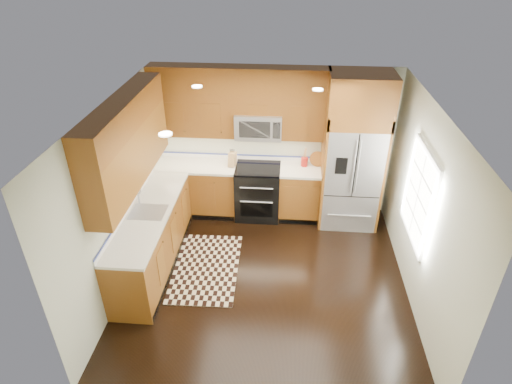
# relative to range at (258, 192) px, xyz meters

# --- Properties ---
(ground) EXTENTS (4.00, 4.00, 0.00)m
(ground) POSITION_rel_range_xyz_m (0.25, -1.67, -0.47)
(ground) COLOR black
(ground) RESTS_ON ground
(wall_back) EXTENTS (4.00, 0.02, 2.60)m
(wall_back) POSITION_rel_range_xyz_m (0.25, 0.33, 0.83)
(wall_back) COLOR beige
(wall_back) RESTS_ON ground
(wall_left) EXTENTS (0.02, 4.00, 2.60)m
(wall_left) POSITION_rel_range_xyz_m (-1.75, -1.67, 0.83)
(wall_left) COLOR beige
(wall_left) RESTS_ON ground
(wall_right) EXTENTS (0.02, 4.00, 2.60)m
(wall_right) POSITION_rel_range_xyz_m (2.25, -1.67, 0.83)
(wall_right) COLOR beige
(wall_right) RESTS_ON ground
(window) EXTENTS (0.04, 1.10, 1.30)m
(window) POSITION_rel_range_xyz_m (2.23, -1.47, 0.93)
(window) COLOR white
(window) RESTS_ON ground
(base_cabinets) EXTENTS (2.85, 3.00, 0.90)m
(base_cabinets) POSITION_rel_range_xyz_m (-0.98, -0.77, -0.02)
(base_cabinets) COLOR brown
(base_cabinets) RESTS_ON ground
(countertop) EXTENTS (2.86, 3.01, 0.04)m
(countertop) POSITION_rel_range_xyz_m (-0.84, -0.65, 0.45)
(countertop) COLOR silver
(countertop) RESTS_ON base_cabinets
(upper_cabinets) EXTENTS (2.85, 3.00, 1.15)m
(upper_cabinets) POSITION_rel_range_xyz_m (-0.90, -0.58, 1.56)
(upper_cabinets) COLOR brown
(upper_cabinets) RESTS_ON ground
(range) EXTENTS (0.76, 0.67, 0.95)m
(range) POSITION_rel_range_xyz_m (0.00, 0.00, 0.00)
(range) COLOR black
(range) RESTS_ON ground
(microwave) EXTENTS (0.76, 0.40, 0.42)m
(microwave) POSITION_rel_range_xyz_m (-0.00, 0.13, 1.19)
(microwave) COLOR #B2B2B7
(microwave) RESTS_ON ground
(refrigerator) EXTENTS (0.98, 0.75, 2.60)m
(refrigerator) POSITION_rel_range_xyz_m (1.55, -0.04, 0.83)
(refrigerator) COLOR #B2B2B7
(refrigerator) RESTS_ON ground
(sink_faucet) EXTENTS (0.54, 0.44, 0.37)m
(sink_faucet) POSITION_rel_range_xyz_m (-1.48, -1.44, 0.52)
(sink_faucet) COLOR #B2B2B7
(sink_faucet) RESTS_ON countertop
(rug) EXTENTS (0.99, 1.61, 0.01)m
(rug) POSITION_rel_range_xyz_m (-0.66, -1.51, -0.46)
(rug) COLOR black
(rug) RESTS_ON ground
(knife_block) EXTENTS (0.14, 0.17, 0.31)m
(knife_block) POSITION_rel_range_xyz_m (-0.44, 0.05, 0.60)
(knife_block) COLOR #A98252
(knife_block) RESTS_ON countertop
(utensil_crock) EXTENTS (0.15, 0.15, 0.33)m
(utensil_crock) POSITION_rel_range_xyz_m (0.78, 0.15, 0.58)
(utensil_crock) COLOR #AA1B14
(utensil_crock) RESTS_ON countertop
(cutting_board) EXTENTS (0.32, 0.32, 0.02)m
(cutting_board) POSITION_rel_range_xyz_m (1.00, 0.16, 0.48)
(cutting_board) COLOR brown
(cutting_board) RESTS_ON countertop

